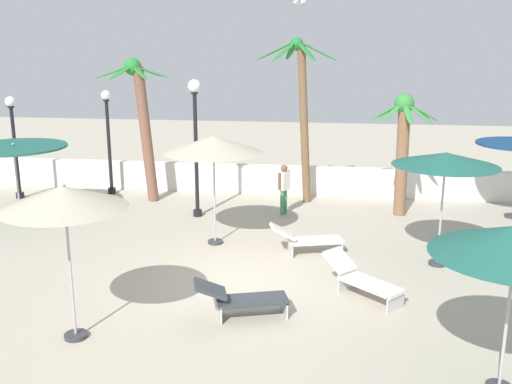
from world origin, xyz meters
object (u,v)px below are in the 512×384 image
at_px(patio_umbrella_2, 14,150).
at_px(palm_tree_1, 403,139).
at_px(patio_umbrella_3, 446,160).
at_px(guest_0, 284,185).
at_px(patio_umbrella_1, 64,199).
at_px(lamp_post_0, 108,133).
at_px(seagull_0, 299,2).
at_px(lamp_post_2, 195,130).
at_px(patio_umbrella_5, 214,145).
at_px(lounge_chair_2, 241,298).
at_px(palm_tree_2, 302,101).
at_px(lounge_chair_0, 306,239).
at_px(palm_tree_0, 142,113).
at_px(lounge_chair_1, 362,279).
at_px(lamp_post_1, 14,138).

relative_size(patio_umbrella_2, palm_tree_1, 0.82).
xyz_separation_m(patio_umbrella_3, guest_0, (-4.14, 3.79, -1.65)).
xyz_separation_m(patio_umbrella_1, lamp_post_0, (-3.38, 10.28, -0.47)).
distance_m(patio_umbrella_1, seagull_0, 10.49).
relative_size(lamp_post_2, seagull_0, 4.08).
distance_m(patio_umbrella_5, seagull_0, 5.62).
bearing_deg(lounge_chair_2, seagull_0, 86.40).
bearing_deg(palm_tree_2, lounge_chair_0, -84.44).
bearing_deg(patio_umbrella_2, palm_tree_0, 41.18).
distance_m(palm_tree_2, lounge_chair_2, 9.43).
relative_size(lounge_chair_1, lounge_chair_2, 0.92).
relative_size(palm_tree_2, guest_0, 3.40).
height_order(patio_umbrella_5, palm_tree_0, palm_tree_0).
bearing_deg(patio_umbrella_2, lounge_chair_2, -35.45).
bearing_deg(lamp_post_2, palm_tree_2, 35.87).
distance_m(lamp_post_1, guest_0, 9.49).
bearing_deg(patio_umbrella_3, guest_0, 137.55).
distance_m(patio_umbrella_2, patio_umbrella_5, 6.61).
height_order(patio_umbrella_1, lounge_chair_2, patio_umbrella_1).
xyz_separation_m(lamp_post_2, lounge_chair_1, (4.90, -5.35, -2.34)).
relative_size(palm_tree_1, lamp_post_0, 1.03).
bearing_deg(guest_0, lamp_post_1, 175.59).
height_order(lamp_post_2, seagull_0, seagull_0).
height_order(patio_umbrella_3, lamp_post_0, lamp_post_0).
relative_size(lounge_chair_0, lounge_chair_1, 1.10).
bearing_deg(patio_umbrella_5, lamp_post_0, 135.26).
bearing_deg(lamp_post_2, lounge_chair_1, -47.54).
bearing_deg(lamp_post_0, palm_tree_2, -1.09).
xyz_separation_m(palm_tree_0, lamp_post_2, (2.25, -1.64, -0.27)).
height_order(patio_umbrella_2, palm_tree_0, palm_tree_0).
distance_m(patio_umbrella_3, lamp_post_2, 7.55).
distance_m(patio_umbrella_3, lamp_post_0, 11.98).
relative_size(patio_umbrella_1, patio_umbrella_2, 0.93).
height_order(lamp_post_0, lamp_post_1, lamp_post_0).
relative_size(patio_umbrella_2, seagull_0, 3.01).
bearing_deg(patio_umbrella_3, patio_umbrella_1, -146.98).
bearing_deg(lamp_post_1, patio_umbrella_5, -25.49).
height_order(patio_umbrella_1, guest_0, patio_umbrella_1).
bearing_deg(seagull_0, lamp_post_2, -157.56).
relative_size(lounge_chair_1, seagull_0, 1.69).
bearing_deg(seagull_0, patio_umbrella_3, -49.61).
height_order(patio_umbrella_1, lamp_post_2, lamp_post_2).
bearing_deg(patio_umbrella_3, patio_umbrella_2, 169.95).
height_order(patio_umbrella_1, patio_umbrella_3, patio_umbrella_1).
distance_m(patio_umbrella_2, palm_tree_0, 4.22).
height_order(lamp_post_2, lounge_chair_0, lamp_post_2).
xyz_separation_m(palm_tree_0, lounge_chair_1, (7.14, -6.99, -2.62)).
xyz_separation_m(patio_umbrella_3, seagull_0, (-3.81, 4.48, 3.88)).
bearing_deg(lamp_post_0, palm_tree_0, -25.42).
distance_m(patio_umbrella_2, seagull_0, 9.70).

